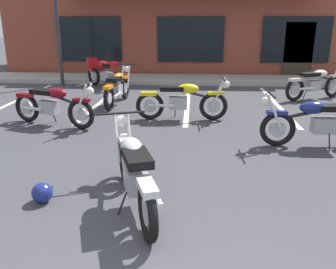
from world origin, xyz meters
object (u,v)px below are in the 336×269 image
object	(u,v)px
motorcycle_black_cruiser	(318,122)
motorcycle_blue_standard	(316,83)
motorcycle_orange_scrambler	(118,87)
motorcycle_red_sportbike	(104,72)
motorcycle_green_cafe_racer	(183,100)
motorcycle_foreground_classic	(134,171)
helmet_on_pavement	(42,193)
motorcycle_silver_naked	(53,104)

from	to	relation	value
motorcycle_black_cruiser	motorcycle_blue_standard	world-z (taller)	same
motorcycle_blue_standard	motorcycle_orange_scrambler	distance (m)	5.61
motorcycle_red_sportbike	motorcycle_green_cafe_racer	world-z (taller)	same
motorcycle_red_sportbike	motorcycle_green_cafe_racer	distance (m)	4.73
motorcycle_foreground_classic	motorcycle_red_sportbike	distance (m)	8.19
motorcycle_green_cafe_racer	motorcycle_foreground_classic	bearing A→B (deg)	-96.42
motorcycle_black_cruiser	motorcycle_green_cafe_racer	xyz separation A→B (m)	(-2.46, 1.63, 0.00)
motorcycle_green_cafe_racer	helmet_on_pavement	size ratio (longest dim) A/B	8.11
motorcycle_black_cruiser	motorcycle_orange_scrambler	distance (m)	5.24
motorcycle_red_sportbike	helmet_on_pavement	world-z (taller)	motorcycle_red_sportbike
motorcycle_orange_scrambler	motorcycle_foreground_classic	bearing A→B (deg)	-76.26
motorcycle_blue_standard	motorcycle_foreground_classic	bearing A→B (deg)	-122.52
motorcycle_black_cruiser	motorcycle_orange_scrambler	xyz separation A→B (m)	(-4.24, 3.08, 0.00)
motorcycle_black_cruiser	motorcycle_silver_naked	xyz separation A→B (m)	(-5.20, 0.98, 0.00)
motorcycle_silver_naked	motorcycle_orange_scrambler	xyz separation A→B (m)	(0.95, 2.10, 0.00)
motorcycle_orange_scrambler	helmet_on_pavement	size ratio (longest dim) A/B	8.11
motorcycle_foreground_classic	motorcycle_blue_standard	bearing A→B (deg)	57.48
motorcycle_foreground_classic	motorcycle_blue_standard	size ratio (longest dim) A/B	1.05
motorcycle_red_sportbike	motorcycle_blue_standard	bearing A→B (deg)	-11.55
motorcycle_red_sportbike	helmet_on_pavement	xyz separation A→B (m)	(1.12, -7.87, -0.40)
motorcycle_green_cafe_racer	motorcycle_blue_standard	bearing A→B (deg)	34.26
motorcycle_foreground_classic	motorcycle_red_sportbike	xyz separation A→B (m)	(-2.29, 7.87, 0.07)
motorcycle_black_cruiser	motorcycle_green_cafe_racer	world-z (taller)	same
motorcycle_black_cruiser	helmet_on_pavement	size ratio (longest dim) A/B	8.11
motorcycle_black_cruiser	motorcycle_silver_naked	distance (m)	5.29
motorcycle_black_cruiser	motorcycle_blue_standard	xyz separation A→B (m)	(1.26, 4.17, 0.00)
motorcycle_red_sportbike	motorcycle_green_cafe_racer	size ratio (longest dim) A/B	0.82
motorcycle_orange_scrambler	motorcycle_blue_standard	bearing A→B (deg)	11.13
motorcycle_silver_naked	motorcycle_blue_standard	bearing A→B (deg)	26.24
motorcycle_red_sportbike	helmet_on_pavement	bearing A→B (deg)	-81.86
motorcycle_silver_naked	motorcycle_orange_scrambler	bearing A→B (deg)	65.57
motorcycle_foreground_classic	motorcycle_green_cafe_racer	bearing A→B (deg)	83.58
motorcycle_orange_scrambler	helmet_on_pavement	bearing A→B (deg)	-88.27
motorcycle_silver_naked	motorcycle_blue_standard	xyz separation A→B (m)	(6.46, 3.18, 0.00)
helmet_on_pavement	motorcycle_green_cafe_racer	bearing A→B (deg)	68.00
motorcycle_silver_naked	motorcycle_orange_scrambler	distance (m)	2.31
motorcycle_silver_naked	motorcycle_blue_standard	world-z (taller)	same
motorcycle_blue_standard	motorcycle_black_cruiser	bearing A→B (deg)	-106.88
motorcycle_black_cruiser	motorcycle_orange_scrambler	world-z (taller)	same
motorcycle_black_cruiser	motorcycle_orange_scrambler	size ratio (longest dim) A/B	1.00
motorcycle_red_sportbike	motorcycle_blue_standard	xyz separation A→B (m)	(6.47, -1.32, -0.07)
motorcycle_foreground_classic	motorcycle_green_cafe_racer	distance (m)	4.04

